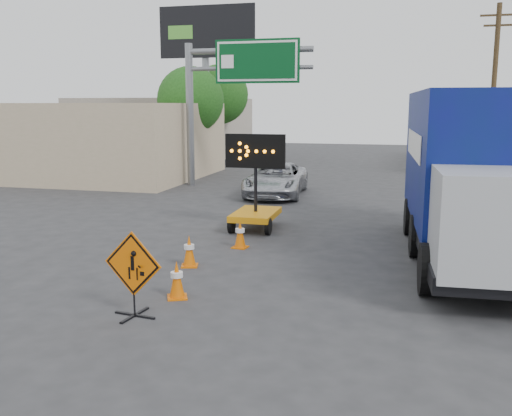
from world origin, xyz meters
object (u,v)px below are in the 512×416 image
at_px(construction_sign, 133,272).
at_px(pickup_truck, 276,179).
at_px(box_truck, 472,185).
at_px(arrow_board, 256,208).

bearing_deg(construction_sign, pickup_truck, 100.62).
xyz_separation_m(pickup_truck, box_truck, (7.07, -9.02, 1.23)).
xyz_separation_m(construction_sign, pickup_truck, (-0.60, 14.83, -0.16)).
xyz_separation_m(arrow_board, pickup_truck, (-0.87, 6.86, 0.03)).
relative_size(construction_sign, arrow_board, 0.54).
height_order(pickup_truck, box_truck, box_truck).
distance_m(arrow_board, box_truck, 6.69).
bearing_deg(box_truck, construction_sign, -141.25).
height_order(arrow_board, box_truck, box_truck).
height_order(construction_sign, arrow_board, arrow_board).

